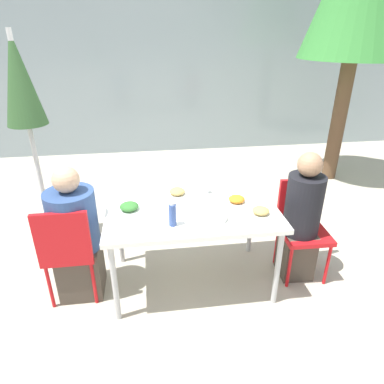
{
  "coord_description": "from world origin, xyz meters",
  "views": [
    {
      "loc": [
        -0.33,
        -2.41,
        2.06
      ],
      "look_at": [
        0.0,
        0.0,
        0.88
      ],
      "focal_mm": 32.0,
      "sensor_mm": 36.0,
      "label": 1
    }
  ],
  "objects_px": {
    "person_right": "(301,220)",
    "closed_umbrella": "(22,93)",
    "drinking_cup": "(205,188)",
    "bottle": "(172,214)",
    "salad_bowl": "(217,217)",
    "person_left": "(76,238)",
    "chair_left": "(68,247)",
    "chair_right": "(302,221)"
  },
  "relations": [
    {
      "from": "bottle",
      "to": "person_right",
      "type": "bearing_deg",
      "value": 10.16
    },
    {
      "from": "bottle",
      "to": "salad_bowl",
      "type": "height_order",
      "value": "bottle"
    },
    {
      "from": "person_right",
      "to": "closed_umbrella",
      "type": "height_order",
      "value": "closed_umbrella"
    },
    {
      "from": "person_right",
      "to": "closed_umbrella",
      "type": "relative_size",
      "value": 0.57
    },
    {
      "from": "chair_right",
      "to": "person_right",
      "type": "distance_m",
      "value": 0.11
    },
    {
      "from": "chair_left",
      "to": "bottle",
      "type": "bearing_deg",
      "value": -10.61
    },
    {
      "from": "person_right",
      "to": "bottle",
      "type": "relative_size",
      "value": 6.14
    },
    {
      "from": "person_left",
      "to": "salad_bowl",
      "type": "bearing_deg",
      "value": -10.45
    },
    {
      "from": "person_left",
      "to": "closed_umbrella",
      "type": "height_order",
      "value": "closed_umbrella"
    },
    {
      "from": "chair_right",
      "to": "salad_bowl",
      "type": "bearing_deg",
      "value": 18.64
    },
    {
      "from": "person_right",
      "to": "closed_umbrella",
      "type": "distance_m",
      "value": 2.66
    },
    {
      "from": "person_right",
      "to": "salad_bowl",
      "type": "relative_size",
      "value": 7.59
    },
    {
      "from": "bottle",
      "to": "drinking_cup",
      "type": "height_order",
      "value": "bottle"
    },
    {
      "from": "person_right",
      "to": "chair_left",
      "type": "bearing_deg",
      "value": 3.38
    },
    {
      "from": "chair_left",
      "to": "person_left",
      "type": "relative_size",
      "value": 0.76
    },
    {
      "from": "closed_umbrella",
      "to": "salad_bowl",
      "type": "height_order",
      "value": "closed_umbrella"
    },
    {
      "from": "person_left",
      "to": "salad_bowl",
      "type": "height_order",
      "value": "person_left"
    },
    {
      "from": "person_right",
      "to": "bottle",
      "type": "distance_m",
      "value": 1.16
    },
    {
      "from": "chair_left",
      "to": "salad_bowl",
      "type": "distance_m",
      "value": 1.18
    },
    {
      "from": "person_right",
      "to": "salad_bowl",
      "type": "bearing_deg",
      "value": 14.33
    },
    {
      "from": "person_right",
      "to": "bottle",
      "type": "bearing_deg",
      "value": 12.13
    },
    {
      "from": "person_left",
      "to": "bottle",
      "type": "height_order",
      "value": "person_left"
    },
    {
      "from": "bottle",
      "to": "drinking_cup",
      "type": "relative_size",
      "value": 1.98
    },
    {
      "from": "bottle",
      "to": "chair_left",
      "type": "bearing_deg",
      "value": 169.36
    },
    {
      "from": "chair_right",
      "to": "salad_bowl",
      "type": "relative_size",
      "value": 5.6
    },
    {
      "from": "person_left",
      "to": "closed_umbrella",
      "type": "relative_size",
      "value": 0.56
    },
    {
      "from": "person_right",
      "to": "closed_umbrella",
      "type": "xyz_separation_m",
      "value": [
        -2.32,
        0.85,
        0.98
      ]
    },
    {
      "from": "bottle",
      "to": "salad_bowl",
      "type": "bearing_deg",
      "value": 4.99
    },
    {
      "from": "person_left",
      "to": "closed_umbrella",
      "type": "distance_m",
      "value": 1.37
    },
    {
      "from": "closed_umbrella",
      "to": "salad_bowl",
      "type": "xyz_separation_m",
      "value": [
        1.54,
        -1.02,
        -0.78
      ]
    },
    {
      "from": "closed_umbrella",
      "to": "drinking_cup",
      "type": "relative_size",
      "value": 21.29
    },
    {
      "from": "person_left",
      "to": "person_right",
      "type": "relative_size",
      "value": 0.97
    },
    {
      "from": "chair_left",
      "to": "person_right",
      "type": "distance_m",
      "value": 1.93
    },
    {
      "from": "salad_bowl",
      "to": "closed_umbrella",
      "type": "bearing_deg",
      "value": 146.47
    },
    {
      "from": "person_left",
      "to": "chair_right",
      "type": "height_order",
      "value": "person_left"
    },
    {
      "from": "chair_right",
      "to": "bottle",
      "type": "height_order",
      "value": "bottle"
    },
    {
      "from": "person_right",
      "to": "drinking_cup",
      "type": "xyz_separation_m",
      "value": [
        -0.79,
        0.3,
        0.22
      ]
    },
    {
      "from": "drinking_cup",
      "to": "person_right",
      "type": "bearing_deg",
      "value": -20.78
    },
    {
      "from": "person_right",
      "to": "closed_umbrella",
      "type": "bearing_deg",
      "value": -18.17
    },
    {
      "from": "person_right",
      "to": "drinking_cup",
      "type": "height_order",
      "value": "person_right"
    },
    {
      "from": "chair_right",
      "to": "bottle",
      "type": "xyz_separation_m",
      "value": [
        -1.17,
        -0.28,
        0.31
      ]
    },
    {
      "from": "chair_left",
      "to": "drinking_cup",
      "type": "xyz_separation_m",
      "value": [
        1.14,
        0.35,
        0.27
      ]
    }
  ]
}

